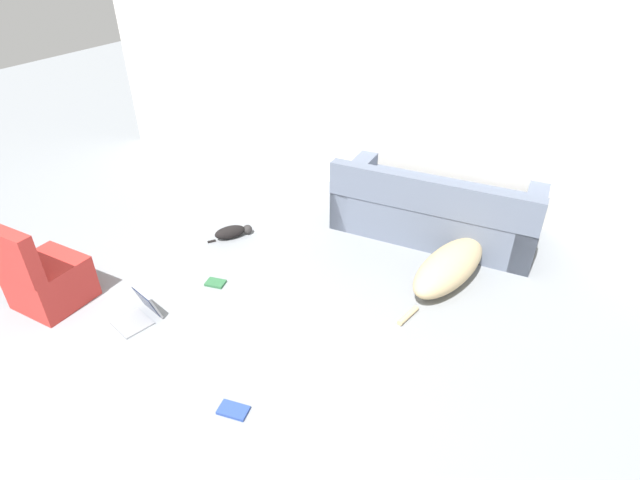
{
  "coord_description": "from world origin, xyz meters",
  "views": [
    {
      "loc": [
        2.03,
        -1.14,
        2.86
      ],
      "look_at": [
        0.4,
        2.04,
        0.58
      ],
      "focal_mm": 28.0,
      "sensor_mm": 36.0,
      "label": 1
    }
  ],
  "objects_px": {
    "laptop_open": "(141,311)",
    "side_chair": "(43,277)",
    "couch": "(435,210)",
    "book_green": "(216,283)",
    "book_blue": "(233,410)",
    "cat": "(232,232)",
    "dog": "(451,265)"
  },
  "relations": [
    {
      "from": "book_blue",
      "to": "couch",
      "type": "bearing_deg",
      "value": 79.67
    },
    {
      "from": "dog",
      "to": "couch",
      "type": "bearing_deg",
      "value": 40.34
    },
    {
      "from": "couch",
      "to": "side_chair",
      "type": "distance_m",
      "value": 3.81
    },
    {
      "from": "dog",
      "to": "book_blue",
      "type": "relative_size",
      "value": 6.72
    },
    {
      "from": "dog",
      "to": "cat",
      "type": "bearing_deg",
      "value": 111.54
    },
    {
      "from": "cat",
      "to": "laptop_open",
      "type": "bearing_deg",
      "value": -139.67
    },
    {
      "from": "side_chair",
      "to": "couch",
      "type": "bearing_deg",
      "value": -133.1
    },
    {
      "from": "laptop_open",
      "to": "dog",
      "type": "bearing_deg",
      "value": 54.29
    },
    {
      "from": "book_green",
      "to": "side_chair",
      "type": "height_order",
      "value": "side_chair"
    },
    {
      "from": "couch",
      "to": "book_blue",
      "type": "height_order",
      "value": "couch"
    },
    {
      "from": "couch",
      "to": "cat",
      "type": "height_order",
      "value": "couch"
    },
    {
      "from": "cat",
      "to": "book_green",
      "type": "relative_size",
      "value": 2.23
    },
    {
      "from": "cat",
      "to": "dog",
      "type": "bearing_deg",
      "value": -45.29
    },
    {
      "from": "side_chair",
      "to": "cat",
      "type": "bearing_deg",
      "value": -114.13
    },
    {
      "from": "book_blue",
      "to": "book_green",
      "type": "xyz_separation_m",
      "value": [
        -1.0,
        1.11,
        0.0
      ]
    },
    {
      "from": "dog",
      "to": "book_green",
      "type": "bearing_deg",
      "value": 132.69
    },
    {
      "from": "couch",
      "to": "dog",
      "type": "height_order",
      "value": "couch"
    },
    {
      "from": "couch",
      "to": "book_green",
      "type": "relative_size",
      "value": 10.88
    },
    {
      "from": "couch",
      "to": "book_green",
      "type": "xyz_separation_m",
      "value": [
        -1.54,
        -1.84,
        -0.26
      ]
    },
    {
      "from": "couch",
      "to": "laptop_open",
      "type": "distance_m",
      "value": 3.1
    },
    {
      "from": "dog",
      "to": "cat",
      "type": "xyz_separation_m",
      "value": [
        -2.27,
        -0.31,
        -0.1
      ]
    },
    {
      "from": "laptop_open",
      "to": "side_chair",
      "type": "bearing_deg",
      "value": -150.07
    },
    {
      "from": "dog",
      "to": "book_blue",
      "type": "bearing_deg",
      "value": 170.69
    },
    {
      "from": "book_blue",
      "to": "side_chair",
      "type": "relative_size",
      "value": 0.26
    },
    {
      "from": "book_blue",
      "to": "book_green",
      "type": "relative_size",
      "value": 1.16
    },
    {
      "from": "laptop_open",
      "to": "side_chair",
      "type": "relative_size",
      "value": 0.48
    },
    {
      "from": "laptop_open",
      "to": "book_blue",
      "type": "xyz_separation_m",
      "value": [
        1.26,
        -0.44,
        -0.07
      ]
    },
    {
      "from": "book_green",
      "to": "side_chair",
      "type": "xyz_separation_m",
      "value": [
        -1.12,
        -0.89,
        0.28
      ]
    },
    {
      "from": "couch",
      "to": "side_chair",
      "type": "xyz_separation_m",
      "value": [
        -2.65,
        -2.73,
        0.02
      ]
    },
    {
      "from": "couch",
      "to": "cat",
      "type": "relative_size",
      "value": 4.88
    },
    {
      "from": "dog",
      "to": "book_green",
      "type": "relative_size",
      "value": 7.76
    },
    {
      "from": "laptop_open",
      "to": "book_green",
      "type": "height_order",
      "value": "laptop_open"
    }
  ]
}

